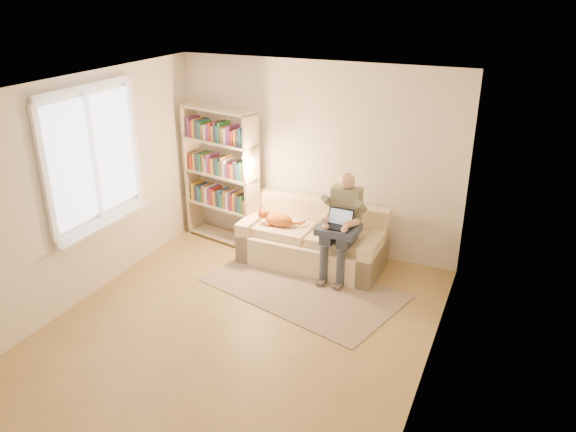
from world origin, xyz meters
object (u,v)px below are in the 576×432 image
at_px(person, 342,220).
at_px(bookshelf, 221,169).
at_px(cat, 279,219).
at_px(laptop, 337,222).
at_px(sofa, 313,243).

bearing_deg(person, bookshelf, 172.16).
bearing_deg(person, cat, 178.30).
xyz_separation_m(laptop, bookshelf, (-1.87, 0.42, 0.31)).
relative_size(person, cat, 2.29).
bearing_deg(bookshelf, cat, -2.52).
relative_size(person, laptop, 4.17).
distance_m(person, bookshelf, 1.96).
xyz_separation_m(sofa, person, (0.45, -0.16, 0.47)).
xyz_separation_m(cat, bookshelf, (-1.00, 0.26, 0.48)).
relative_size(cat, bookshelf, 0.30).
distance_m(laptop, bookshelf, 1.94).
bearing_deg(person, laptop, -106.82).
relative_size(sofa, person, 1.41).
bearing_deg(laptop, sofa, 147.90).
relative_size(sofa, bookshelf, 0.97).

